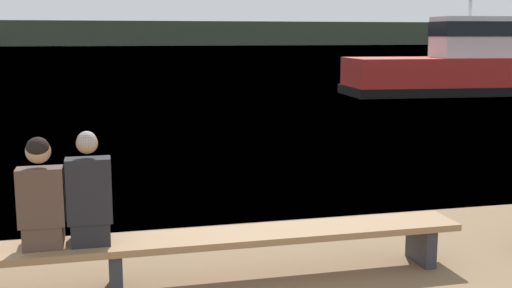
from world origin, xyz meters
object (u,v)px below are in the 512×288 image
bench_main (115,251)px  person_left (41,200)px  tugboat_red (466,70)px  person_right (89,197)px

bench_main → person_left: size_ratio=6.74×
tugboat_red → person_right: bearing=144.3°
bench_main → person_right: 0.57m
bench_main → person_left: (-0.63, 0.01, 0.53)m
person_left → person_right: size_ratio=0.97×
person_right → tugboat_red: tugboat_red is taller
bench_main → tugboat_red: (14.48, 17.49, 0.60)m
bench_main → person_right: (-0.21, 0.01, 0.53)m
person_left → person_right: 0.42m
bench_main → tugboat_red: tugboat_red is taller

